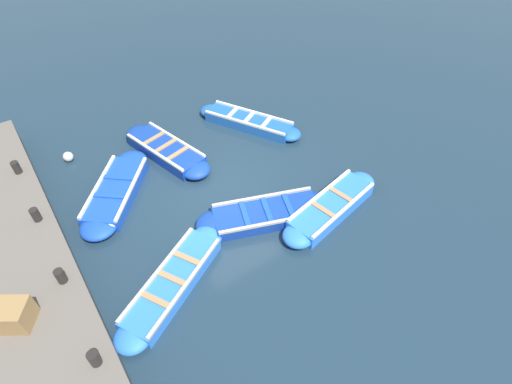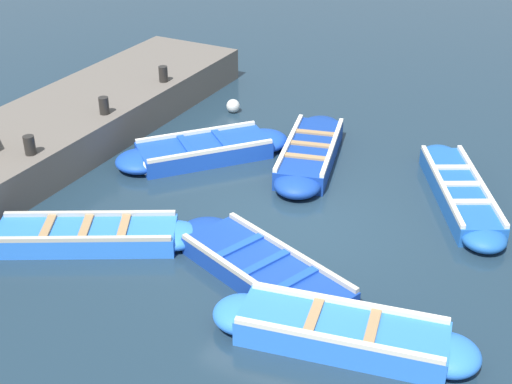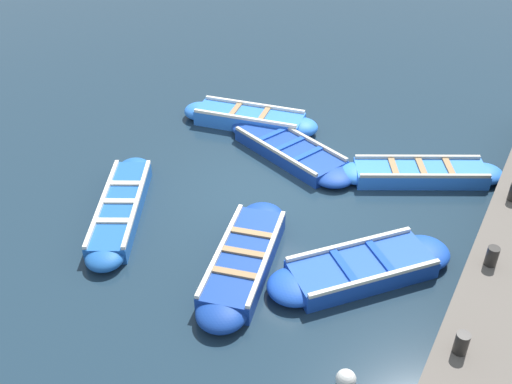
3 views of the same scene
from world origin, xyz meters
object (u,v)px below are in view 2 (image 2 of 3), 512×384
at_px(bollard_mid_south, 30,145).
at_px(boat_outer_right, 460,192).
at_px(bollard_north, 163,74).
at_px(buoy_orange_near, 149,167).
at_px(boat_drifting, 266,272).
at_px(boat_near_quay, 342,333).
at_px(boat_mid_row, 204,150).
at_px(bollard_mid_north, 104,106).
at_px(boat_inner_gap, 87,236).
at_px(buoy_yellow_far, 233,106).
at_px(boat_far_corner, 310,153).

bearing_deg(bollard_mid_south, boat_outer_right, -154.79).
bearing_deg(bollard_north, buoy_orange_near, 118.55).
distance_m(boat_drifting, boat_near_quay, 1.74).
xyz_separation_m(boat_mid_row, bollard_mid_north, (2.00, 0.51, 0.76)).
bearing_deg(buoy_orange_near, bollard_mid_south, 45.32).
height_order(boat_inner_gap, buoy_orange_near, boat_inner_gap).
bearing_deg(buoy_yellow_far, bollard_north, 29.44).
bearing_deg(buoy_yellow_far, boat_inner_gap, 96.14).
relative_size(bollard_mid_north, bollard_mid_south, 1.00).
xyz_separation_m(bollard_north, buoy_orange_near, (-1.47, 2.69, -0.77)).
height_order(boat_inner_gap, boat_outer_right, boat_outer_right).
xyz_separation_m(boat_inner_gap, boat_outer_right, (-4.95, -4.23, 0.00)).
xyz_separation_m(bollard_north, buoy_yellow_far, (-1.34, -0.76, -0.78)).
height_order(boat_drifting, boat_inner_gap, boat_inner_gap).
relative_size(boat_far_corner, buoy_orange_near, 10.97).
xyz_separation_m(boat_mid_row, boat_far_corner, (-1.94, -0.83, 0.01)).
distance_m(boat_far_corner, buoy_yellow_far, 2.99).
bearing_deg(boat_outer_right, buoy_orange_near, 18.05).
bearing_deg(boat_mid_row, boat_drifting, 133.88).
height_order(boat_near_quay, bollard_mid_south, bollard_mid_south).
bearing_deg(bollard_mid_north, bollard_mid_south, 90.00).
relative_size(boat_inner_gap, boat_near_quay, 0.99).
xyz_separation_m(bollard_north, bollard_mid_north, (0.00, 2.09, 0.00)).
bearing_deg(boat_near_quay, boat_outer_right, -95.31).
bearing_deg(boat_near_quay, boat_inner_gap, -4.14).
bearing_deg(buoy_yellow_far, bollard_mid_south, 74.76).
bearing_deg(bollard_mid_south, buoy_orange_near, -134.68).
relative_size(bollard_north, buoy_orange_near, 1.05).
distance_m(boat_inner_gap, buoy_orange_near, 2.50).
bearing_deg(boat_outer_right, boat_mid_row, 7.63).
xyz_separation_m(boat_far_corner, bollard_north, (3.94, -0.74, 0.74)).
bearing_deg(boat_far_corner, buoy_yellow_far, -30.03).
xyz_separation_m(boat_inner_gap, bollard_north, (1.98, -5.15, 0.77)).
relative_size(boat_inner_gap, bollard_north, 10.25).
height_order(boat_outer_right, boat_near_quay, boat_near_quay).
bearing_deg(boat_far_corner, bollard_north, -10.65).
xyz_separation_m(boat_drifting, boat_outer_right, (-1.96, -3.74, 0.02)).
bearing_deg(buoy_yellow_far, bollard_mid_north, 64.72).
bearing_deg(bollard_mid_south, bollard_mid_north, -90.00).
xyz_separation_m(boat_far_corner, bollard_mid_north, (3.94, 1.35, 0.74)).
bearing_deg(boat_drifting, bollard_mid_south, -5.55).
relative_size(boat_near_quay, buoy_yellow_far, 11.83).
relative_size(boat_drifting, boat_inner_gap, 1.08).
relative_size(bollard_north, bollard_mid_north, 1.00).
distance_m(bollard_north, buoy_orange_near, 3.16).
xyz_separation_m(boat_near_quay, boat_far_corner, (2.57, -4.73, -0.00)).
relative_size(bollard_north, buoy_yellow_far, 1.14).
distance_m(boat_mid_row, boat_near_quay, 5.96).
height_order(boat_drifting, buoy_orange_near, boat_drifting).
bearing_deg(bollard_mid_north, boat_near_quay, 152.51).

